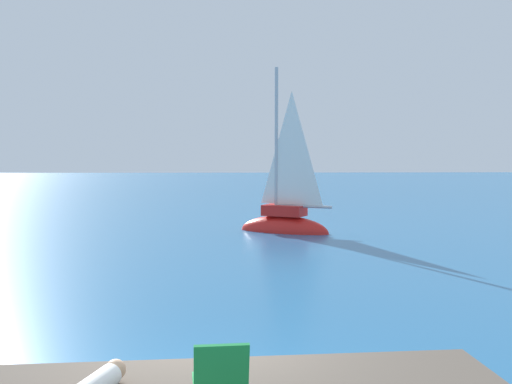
{
  "coord_description": "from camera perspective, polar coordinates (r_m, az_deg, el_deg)",
  "views": [
    {
      "loc": [
        0.48,
        -8.29,
        3.41
      ],
      "look_at": [
        1.26,
        14.18,
        1.87
      ],
      "focal_mm": 45.9,
      "sensor_mm": 36.0,
      "label": 1
    }
  ],
  "objects": [
    {
      "name": "sailboat_near",
      "position": [
        26.45,
        2.52,
        -2.64
      ],
      "size": [
        3.98,
        2.96,
        7.27
      ],
      "rotation": [
        0.0,
        0.0,
        2.65
      ],
      "color": "red",
      "rests_on": "ground"
    },
    {
      "name": "beach_chair",
      "position": [
        6.04,
        -3.13,
        -15.8
      ],
      "size": [
        0.53,
        0.64,
        0.8
      ],
      "rotation": [
        0.0,
        0.0,
        1.66
      ],
      "color": "green",
      "rests_on": "shore_ledge"
    }
  ]
}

